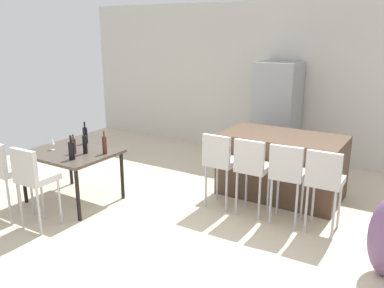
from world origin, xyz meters
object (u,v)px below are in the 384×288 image
wine_bottle_inner (85,135)px  bar_chair_far (325,178)px  kitchen_island (281,166)px  bar_chair_right (287,171)px  bar_chair_middle (252,165)px  wine_glass_middle (52,141)px  dining_table (72,156)px  dining_chair_far (33,175)px  wine_bottle_far (72,150)px  wine_bottle_corner (74,146)px  wine_bottle_left (105,145)px  wine_bottle_near (85,144)px  refrigerator (277,114)px  bar_chair_left (220,159)px  dining_chair_near (5,168)px

wine_bottle_inner → bar_chair_far: bearing=8.3°
kitchen_island → bar_chair_right: bar_chair_right is taller
bar_chair_middle → wine_glass_middle: size_ratio=6.03×
dining_table → wine_bottle_inner: size_ratio=3.64×
dining_chair_far → wine_bottle_far: 0.62m
wine_bottle_corner → wine_bottle_left: size_ratio=0.84×
bar_chair_far → wine_bottle_near: bearing=-164.0°
kitchen_island → dining_chair_far: dining_chair_far is taller
kitchen_island → refrigerator: refrigerator is taller
bar_chair_left → refrigerator: refrigerator is taller
wine_bottle_near → wine_glass_middle: size_ratio=1.89×
wine_bottle_inner → wine_bottle_near: same height
bar_chair_far → bar_chair_right: bearing=180.0°
kitchen_island → bar_chair_far: size_ratio=1.63×
kitchen_island → dining_chair_far: (-2.17, -2.60, 0.24)m
bar_chair_left → wine_bottle_left: 1.58m
wine_bottle_inner → bar_chair_right: bearing=9.5°
wine_bottle_inner → refrigerator: (1.95, 2.78, 0.05)m
kitchen_island → wine_bottle_inner: bearing=-152.4°
bar_chair_far → dining_table: bar_chair_far is taller
bar_chair_left → dining_chair_far: 2.37m
bar_chair_left → bar_chair_right: 0.94m
bar_chair_far → dining_chair_far: same height
bar_chair_left → wine_glass_middle: size_ratio=6.03×
wine_bottle_inner → dining_chair_far: bearing=-71.9°
bar_chair_left → dining_chair_near: size_ratio=1.00×
wine_bottle_far → refrigerator: 3.76m
wine_glass_middle → wine_bottle_left: bearing=18.7°
bar_chair_left → wine_bottle_far: (-1.58, -1.15, 0.17)m
wine_bottle_corner → refrigerator: 3.65m
wine_bottle_near → bar_chair_right: bearing=18.6°
dining_chair_far → wine_bottle_corner: dining_chair_far is taller
wine_glass_middle → dining_chair_far: bearing=-53.9°
wine_bottle_far → wine_glass_middle: bearing=164.5°
dining_chair_near → wine_bottle_corner: 0.90m
kitchen_island → dining_chair_near: (-2.72, -2.60, 0.24)m
kitchen_island → bar_chair_left: (-0.57, -0.86, 0.24)m
wine_bottle_left → wine_glass_middle: bearing=-161.3°
refrigerator → bar_chair_right: bearing=-66.5°
wine_bottle_inner → bar_chair_left: bearing=13.8°
bar_chair_right → refrigerator: bearing=113.5°
wine_bottle_left → wine_glass_middle: (-0.76, -0.26, -0.00)m
bar_chair_far → dining_chair_near: bearing=-153.8°
dining_chair_far → wine_bottle_corner: (-0.16, 0.80, 0.15)m
kitchen_island → dining_table: kitchen_island is taller
bar_chair_middle → wine_bottle_corner: bar_chair_middle is taller
bar_chair_middle → dining_table: bar_chair_middle is taller
dining_chair_near → wine_bottle_corner: dining_chair_near is taller
wine_bottle_corner → bar_chair_middle: bearing=22.9°
wine_bottle_far → wine_bottle_near: wine_bottle_near is taller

